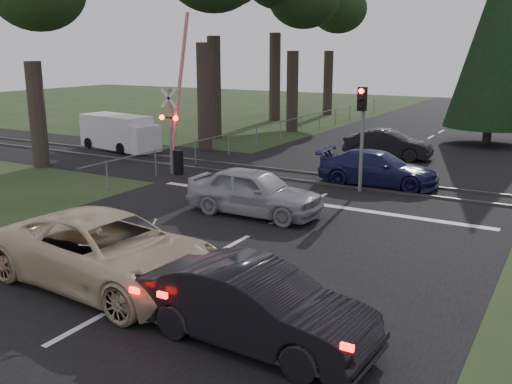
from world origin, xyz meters
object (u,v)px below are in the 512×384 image
Objects in this scene: traffic_signal_center at (362,121)px; dark_hatchback at (255,306)px; crossing_signal at (175,129)px; cream_coupe at (108,252)px; silver_car at (254,192)px; white_van at (121,133)px; blue_sedan at (378,169)px; dark_car_far at (388,144)px.

traffic_signal_center is 0.88× the size of dark_hatchback.
crossing_signal reaches higher than traffic_signal_center.
dark_hatchback is at bearing -47.08° from crossing_signal.
silver_car is (-0.04, 6.92, -0.05)m from cream_coupe.
crossing_signal is 1.14× the size of cream_coupe.
dark_hatchback is at bearing -94.60° from cream_coupe.
silver_car is 14.87m from white_van.
traffic_signal_center is at bearing -1.03° from white_van.
dark_car_far reaches higher than blue_sedan.
traffic_signal_center is 0.93× the size of dark_car_far.
cream_coupe is 1.25× the size of blue_sedan.
dark_hatchback is (4.37, -0.69, -0.08)m from cream_coupe.
cream_coupe is 1.39× the size of dark_car_far.
silver_car reaches higher than dark_car_far.
crossing_signal reaches higher than blue_sedan.
traffic_signal_center is at bearing -23.00° from silver_car.
cream_coupe is 4.42m from dark_hatchback.
blue_sedan is at bearing 11.72° from dark_hatchback.
cream_coupe is 1.30× the size of silver_car.
blue_sedan is 0.95× the size of white_van.
crossing_signal is 7.47m from silver_car.
blue_sedan is 1.11× the size of dark_car_far.
white_van is (-17.26, 15.08, 0.21)m from dark_hatchback.
silver_car reaches higher than blue_sedan.
traffic_signal_center is 12.00m from cream_coupe.
cream_coupe is 6.92m from silver_car.
traffic_signal_center is (8.27, 0.89, 0.75)m from crossing_signal.
silver_car is (6.27, -3.87, -1.26)m from crossing_signal.
silver_car is at bearing -112.86° from traffic_signal_center.
white_van reaches higher than blue_sedan.
crossing_signal is at bearing 45.88° from dark_hatchback.
dark_hatchback is 8.80m from silver_car.
white_van reaches higher than dark_car_far.
cream_coupe is at bearing 167.35° from blue_sedan.
traffic_signal_center reaches higher than cream_coupe.
white_van is (-12.86, 7.47, 0.18)m from silver_car.
crossing_signal reaches higher than cream_coupe.
traffic_signal_center reaches higher than dark_car_far.
white_van is at bearing 82.38° from blue_sedan.
cream_coupe reaches higher than dark_car_far.
dark_car_far is (0.77, 19.33, -0.13)m from cream_coupe.
blue_sedan is at bearing 4.72° from white_van.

